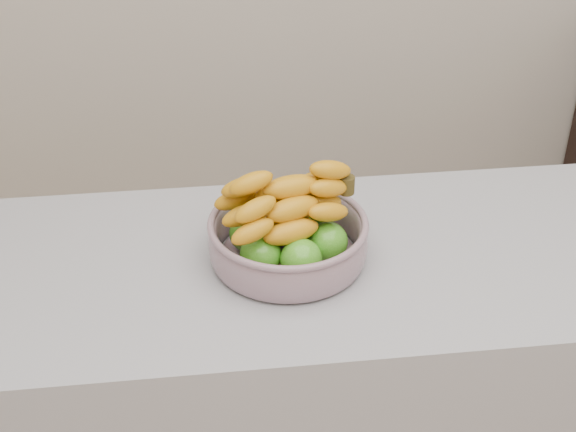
# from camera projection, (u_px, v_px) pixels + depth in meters

# --- Properties ---
(counter) EXTENTS (2.00, 0.60, 0.90)m
(counter) POSITION_uv_depth(u_px,v_px,m) (378.00, 412.00, 1.83)
(counter) COLOR #A4A5AD
(counter) RESTS_ON ground
(fruit_bowl) EXTENTS (0.31, 0.31, 0.19)m
(fruit_bowl) POSITION_uv_depth(u_px,v_px,m) (288.00, 234.00, 1.53)
(fruit_bowl) COLOR #A5AEC7
(fruit_bowl) RESTS_ON counter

